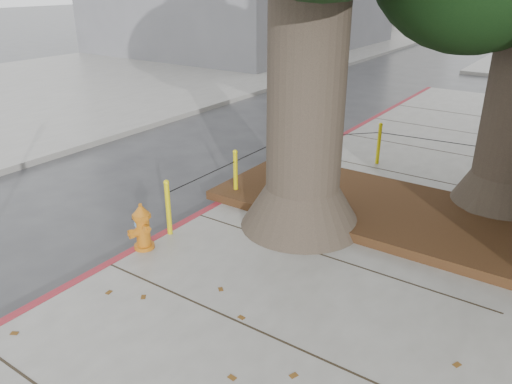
% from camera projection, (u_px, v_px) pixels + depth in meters
% --- Properties ---
extents(ground, '(140.00, 140.00, 0.00)m').
position_uv_depth(ground, '(215.00, 321.00, 6.31)').
color(ground, '#28282B').
rests_on(ground, ground).
extents(sidewalk_opposite, '(14.00, 60.00, 0.15)m').
position_uv_depth(sidewalk_opposite, '(106.00, 78.00, 21.14)').
color(sidewalk_opposite, slate).
rests_on(sidewalk_opposite, ground).
extents(curb_red, '(0.14, 26.00, 0.16)m').
position_uv_depth(curb_red, '(216.00, 208.00, 9.21)').
color(curb_red, maroon).
rests_on(curb_red, ground).
extents(planter_bed, '(6.40, 2.60, 0.16)m').
position_uv_depth(planter_bed, '(395.00, 212.00, 8.70)').
color(planter_bed, black).
rests_on(planter_bed, sidewalk_main).
extents(bollard_ring, '(3.79, 5.39, 0.95)m').
position_uv_depth(bollard_ring, '(319.00, 162.00, 9.81)').
color(bollard_ring, '#DAC80C').
rests_on(bollard_ring, sidewalk_main).
extents(fire_hydrant, '(0.41, 0.41, 0.75)m').
position_uv_depth(fire_hydrant, '(142.00, 227.00, 7.57)').
color(fire_hydrant, '#CA6D14').
rests_on(fire_hydrant, sidewalk_main).
extents(car_dark, '(1.71, 3.96, 1.14)m').
position_uv_depth(car_dark, '(235.00, 50.00, 25.74)').
color(car_dark, black).
rests_on(car_dark, ground).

